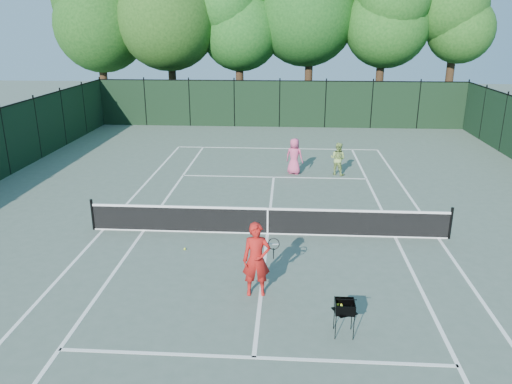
# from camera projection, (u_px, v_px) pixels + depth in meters

# --- Properties ---
(ground) EXTENTS (90.00, 90.00, 0.00)m
(ground) POSITION_uv_depth(u_px,v_px,m) (267.00, 234.00, 16.29)
(ground) COLOR #4D5E51
(ground) RESTS_ON ground
(sideline_doubles_left) EXTENTS (0.10, 23.77, 0.01)m
(sideline_doubles_left) POSITION_uv_depth(u_px,v_px,m) (103.00, 229.00, 16.63)
(sideline_doubles_left) COLOR white
(sideline_doubles_left) RESTS_ON ground
(sideline_doubles_right) EXTENTS (0.10, 23.77, 0.01)m
(sideline_doubles_right) POSITION_uv_depth(u_px,v_px,m) (439.00, 238.00, 15.95)
(sideline_doubles_right) COLOR white
(sideline_doubles_right) RESTS_ON ground
(sideline_singles_left) EXTENTS (0.10, 23.77, 0.01)m
(sideline_singles_left) POSITION_uv_depth(u_px,v_px,m) (144.00, 231.00, 16.55)
(sideline_singles_left) COLOR white
(sideline_singles_left) RESTS_ON ground
(sideline_singles_right) EXTENTS (0.10, 23.77, 0.01)m
(sideline_singles_right) POSITION_uv_depth(u_px,v_px,m) (395.00, 237.00, 16.04)
(sideline_singles_right) COLOR white
(sideline_singles_right) RESTS_ON ground
(baseline_far) EXTENTS (10.97, 0.10, 0.01)m
(baseline_far) POSITION_uv_depth(u_px,v_px,m) (277.00, 148.00, 27.53)
(baseline_far) COLOR white
(baseline_far) RESTS_ON ground
(service_line_near) EXTENTS (8.23, 0.10, 0.01)m
(service_line_near) POSITION_uv_depth(u_px,v_px,m) (254.00, 358.00, 10.24)
(service_line_near) COLOR white
(service_line_near) RESTS_ON ground
(service_line_far) EXTENTS (8.23, 0.10, 0.01)m
(service_line_far) POSITION_uv_depth(u_px,v_px,m) (274.00, 177.00, 22.34)
(service_line_far) COLOR white
(service_line_far) RESTS_ON ground
(center_service_line) EXTENTS (0.10, 12.80, 0.01)m
(center_service_line) POSITION_uv_depth(u_px,v_px,m) (267.00, 234.00, 16.29)
(center_service_line) COLOR white
(center_service_line) RESTS_ON ground
(tennis_net) EXTENTS (11.69, 0.09, 1.06)m
(tennis_net) POSITION_uv_depth(u_px,v_px,m) (268.00, 220.00, 16.14)
(tennis_net) COLOR black
(tennis_net) RESTS_ON ground
(fence_far) EXTENTS (24.00, 0.05, 3.00)m
(fence_far) POSITION_uv_depth(u_px,v_px,m) (280.00, 104.00, 32.84)
(fence_far) COLOR black
(fence_far) RESTS_ON ground
(tree_2) EXTENTS (6.00, 6.00, 12.40)m
(tree_2) POSITION_uv_depth(u_px,v_px,m) (239.00, 6.00, 34.63)
(tree_2) COLOR black
(tree_2) RESTS_ON ground
(tree_5) EXTENTS (5.80, 5.80, 12.23)m
(tree_5) POSITION_uv_depth(u_px,v_px,m) (458.00, 6.00, 33.99)
(tree_5) COLOR black
(tree_5) RESTS_ON ground
(coach) EXTENTS (0.94, 0.71, 1.92)m
(coach) POSITION_uv_depth(u_px,v_px,m) (256.00, 260.00, 12.37)
(coach) COLOR #B41814
(coach) RESTS_ON ground
(player_pink) EXTENTS (0.94, 0.78, 1.65)m
(player_pink) POSITION_uv_depth(u_px,v_px,m) (294.00, 156.00, 22.61)
(player_pink) COLOR #D14977
(player_pink) RESTS_ON ground
(player_green) EXTENTS (0.90, 0.84, 1.49)m
(player_green) POSITION_uv_depth(u_px,v_px,m) (338.00, 159.00, 22.51)
(player_green) COLOR #8EAD56
(player_green) RESTS_ON ground
(ball_hopper) EXTENTS (0.56, 0.56, 0.82)m
(ball_hopper) POSITION_uv_depth(u_px,v_px,m) (345.00, 307.00, 10.80)
(ball_hopper) COLOR black
(ball_hopper) RESTS_ON ground
(loose_ball_near_cart) EXTENTS (0.07, 0.07, 0.07)m
(loose_ball_near_cart) POSITION_uv_depth(u_px,v_px,m) (349.00, 312.00, 11.80)
(loose_ball_near_cart) COLOR #C9D12A
(loose_ball_near_cart) RESTS_ON ground
(loose_ball_midcourt) EXTENTS (0.07, 0.07, 0.07)m
(loose_ball_midcourt) POSITION_uv_depth(u_px,v_px,m) (185.00, 249.00, 15.12)
(loose_ball_midcourt) COLOR #D6F632
(loose_ball_midcourt) RESTS_ON ground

